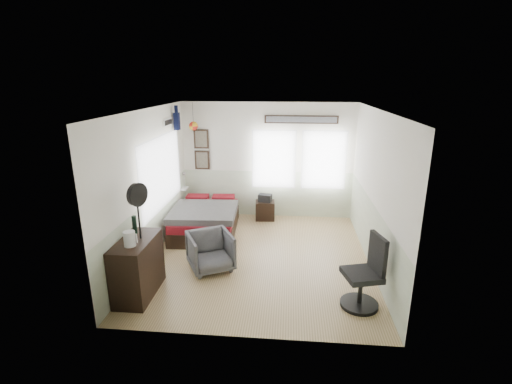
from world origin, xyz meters
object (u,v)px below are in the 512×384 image
bed (206,219)px  dresser (138,267)px  nightstand (265,210)px  armchair (211,251)px  task_chair (365,278)px

bed → dresser: 2.54m
dresser → nightstand: (1.71, 3.36, -0.23)m
armchair → bed: bearing=77.5°
nightstand → task_chair: (1.68, -3.36, 0.23)m
dresser → nightstand: 3.77m
dresser → armchair: 1.29m
task_chair → nightstand: bearing=101.4°
dresser → armchair: size_ratio=1.37×
nightstand → task_chair: bearing=-68.0°
dresser → task_chair: size_ratio=0.91×
bed → nightstand: (1.23, 0.86, -0.07)m
bed → dresser: bearing=-104.1°
bed → nightstand: bearing=31.9°
bed → armchair: (0.45, -1.62, 0.05)m
bed → task_chair: 3.84m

